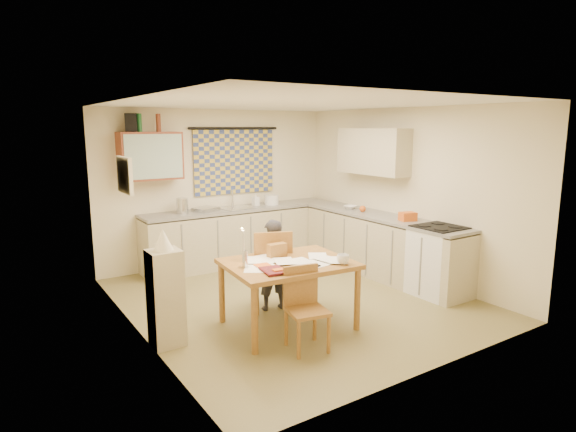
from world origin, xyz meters
TOP-DOWN VIEW (x-y plane):
  - floor at (0.00, 0.00)m, footprint 4.00×4.50m
  - ceiling at (0.00, 0.00)m, footprint 4.00×4.50m
  - wall_back at (0.00, 2.26)m, footprint 4.00×0.02m
  - wall_front at (0.00, -2.26)m, footprint 4.00×0.02m
  - wall_left at (-2.01, 0.00)m, footprint 0.02×4.50m
  - wall_right at (2.01, 0.00)m, footprint 0.02×4.50m
  - window_blind at (0.30, 2.22)m, footprint 1.45×0.03m
  - curtain_rod at (0.30, 2.20)m, footprint 1.60×0.04m
  - wall_cabinet at (-1.15, 2.08)m, footprint 0.90×0.34m
  - wall_cabinet_glass at (-1.15, 1.91)m, footprint 0.84×0.02m
  - upper_cabinet_right at (1.83, 0.55)m, footprint 0.34×1.30m
  - framed_print at (-1.97, 0.40)m, footprint 0.04×0.50m
  - print_canvas at (-1.95, 0.40)m, footprint 0.01×0.42m
  - counter_back at (0.28, 1.95)m, footprint 3.30×0.62m
  - counter_right at (1.70, 0.16)m, footprint 0.62×2.95m
  - stove at (1.70, -0.90)m, footprint 0.60×0.60m
  - sink at (0.19, 1.95)m, footprint 0.62×0.53m
  - tap at (0.20, 2.13)m, footprint 0.04×0.04m
  - dish_rack at (-0.36, 1.95)m, footprint 0.44×0.41m
  - kettle at (-0.74, 1.95)m, footprint 0.21×0.21m
  - mixing_bowl at (0.85, 1.95)m, footprint 0.27×0.27m
  - soap_bottle at (0.57, 2.00)m, footprint 0.13×0.13m
  - bowl at (1.70, 0.89)m, footprint 0.32×0.32m
  - orange_bag at (1.70, -0.34)m, footprint 0.26×0.21m
  - fruit_orange at (1.65, 0.54)m, footprint 0.10×0.10m
  - speaker at (-1.41, 2.08)m, footprint 0.21×0.24m
  - bottle_green at (-1.28, 2.08)m, footprint 0.08×0.08m
  - bottle_brown at (-1.01, 2.08)m, footprint 0.08×0.08m
  - dining_table at (-0.53, -0.67)m, footprint 1.44×1.15m
  - chair_far at (-0.42, -0.12)m, footprint 0.59×0.59m
  - chair_near at (-0.69, -1.25)m, footprint 0.44×0.44m
  - person at (-0.42, -0.14)m, footprint 0.51×0.41m
  - shelf_stand at (-1.84, -0.39)m, footprint 0.32×0.30m
  - lampshade at (-1.84, -0.39)m, footprint 0.20×0.20m
  - letter_rack at (-0.54, -0.45)m, footprint 0.22×0.10m
  - mug at (-0.09, -1.08)m, footprint 0.18×0.18m
  - magazine at (-0.98, -0.90)m, footprint 0.31×0.37m
  - book at (-0.94, -0.71)m, footprint 0.20×0.25m
  - orange_box at (-0.84, -0.97)m, footprint 0.13×0.09m
  - eyeglasses at (-0.41, -1.01)m, footprint 0.14×0.06m
  - candle_holder at (-1.03, -0.59)m, footprint 0.07×0.07m
  - candle at (-1.05, -0.59)m, footprint 0.03×0.03m
  - candle_flame at (-1.04, -0.55)m, footprint 0.02×0.02m
  - papers at (-0.51, -0.72)m, footprint 1.26×0.89m

SIDE VIEW (x-z plane):
  - floor at x=0.00m, z-range -0.02..0.00m
  - chair_near at x=-0.69m, z-range -0.16..0.68m
  - chair_far at x=-0.42m, z-range -0.19..0.82m
  - dining_table at x=-0.53m, z-range 0.00..0.75m
  - counter_right at x=1.70m, z-range -0.01..0.91m
  - counter_back at x=0.28m, z-range -0.01..0.91m
  - stove at x=1.70m, z-range 0.00..0.93m
  - shelf_stand at x=-1.84m, z-range 0.00..1.01m
  - person at x=-0.42m, z-range 0.00..1.13m
  - eyeglasses at x=-0.41m, z-range 0.75..0.77m
  - book at x=-0.94m, z-range 0.75..0.77m
  - papers at x=-0.51m, z-range 0.75..0.77m
  - magazine at x=-0.98m, z-range 0.75..0.78m
  - orange_box at x=-0.84m, z-range 0.75..0.79m
  - mug at x=-0.09m, z-range 0.75..0.86m
  - letter_rack at x=-0.54m, z-range 0.75..0.91m
  - candle_holder at x=-1.03m, z-range 0.75..0.93m
  - sink at x=0.19m, z-range 0.83..0.93m
  - bowl at x=1.70m, z-range 0.92..0.97m
  - dish_rack at x=-0.36m, z-range 0.92..0.98m
  - fruit_orange at x=1.65m, z-range 0.92..1.02m
  - orange_bag at x=1.70m, z-range 0.92..1.04m
  - mixing_bowl at x=0.85m, z-range 0.92..1.08m
  - soap_bottle at x=0.57m, z-range 0.92..1.13m
  - kettle at x=-0.74m, z-range 0.92..1.16m
  - candle at x=-1.05m, z-range 0.93..1.15m
  - tap at x=0.20m, z-range 0.92..1.20m
  - lampshade at x=-1.84m, z-range 1.01..1.23m
  - candle_flame at x=-1.04m, z-range 1.15..1.17m
  - wall_back at x=0.00m, z-range 0.00..2.50m
  - wall_front at x=0.00m, z-range 0.00..2.50m
  - wall_left at x=-2.01m, z-range 0.00..2.50m
  - wall_right at x=2.01m, z-range 0.00..2.50m
  - window_blind at x=0.30m, z-range 1.12..2.17m
  - framed_print at x=-1.97m, z-range 1.50..1.90m
  - print_canvas at x=-1.95m, z-range 1.54..1.86m
  - wall_cabinet at x=-1.15m, z-range 1.45..2.15m
  - wall_cabinet_glass at x=-1.15m, z-range 1.48..2.12m
  - upper_cabinet_right at x=1.83m, z-range 1.50..2.20m
  - curtain_rod at x=0.30m, z-range 2.18..2.22m
  - speaker at x=-1.41m, z-range 2.15..2.41m
  - bottle_green at x=-1.28m, z-range 2.15..2.41m
  - bottle_brown at x=-1.01m, z-range 2.15..2.41m
  - ceiling at x=0.00m, z-range 2.50..2.52m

